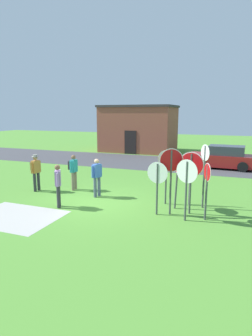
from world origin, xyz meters
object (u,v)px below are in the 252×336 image
object	(u,v)px
stop_sign_far_back	(187,179)
parked_car_on_street	(223,158)
person_in_dark_shirt	(97,176)
stop_sign_leaning_left	(191,171)
stop_sign_rear_right	(166,168)
stop_sign_leaning_right	(190,172)
person_in_blue	(73,170)
stop_sign_center_cluster	(157,179)
stop_sign_tallest	(177,171)
stop_sign_rear_left	(205,166)
stop_sign_nearest	(207,182)
stop_sign_low_front	(171,169)
person_near_signs	(36,170)
person_with_sunhat	(58,184)

from	to	relation	value
stop_sign_far_back	parked_car_on_street	bearing A→B (deg)	85.89
person_in_dark_shirt	stop_sign_leaning_left	bearing A→B (deg)	-10.03
parked_car_on_street	stop_sign_rear_right	world-z (taller)	stop_sign_rear_right
stop_sign_leaning_right	person_in_blue	bearing A→B (deg)	177.18
stop_sign_rear_right	person_in_blue	size ratio (longest dim) A/B	1.30
stop_sign_center_cluster	stop_sign_tallest	bearing A→B (deg)	60.62
stop_sign_center_cluster	person_in_dark_shirt	distance (m)	3.29
stop_sign_rear_left	person_in_blue	distance (m)	6.11
stop_sign_tallest	stop_sign_nearest	xyz separation A→B (m)	(1.18, -0.83, -0.16)
stop_sign_tallest	stop_sign_far_back	xyz separation A→B (m)	(0.55, -1.14, -0.03)
stop_sign_nearest	stop_sign_low_front	bearing A→B (deg)	175.67
parked_car_on_street	stop_sign_nearest	bearing A→B (deg)	-90.70
stop_sign_low_front	stop_sign_rear_right	size ratio (longest dim) A/B	1.10
stop_sign_low_front	stop_sign_far_back	distance (m)	0.77
stop_sign_nearest	stop_sign_center_cluster	distance (m)	1.69
person_in_blue	person_near_signs	distance (m)	1.74
stop_sign_leaning_right	person_with_sunhat	bearing A→B (deg)	-155.26
stop_sign_far_back	person_in_dark_shirt	distance (m)	4.37
stop_sign_tallest	stop_sign_leaning_right	world-z (taller)	stop_sign_tallest
person_in_blue	stop_sign_leaning_left	bearing A→B (deg)	-13.41
stop_sign_rear_left	person_in_blue	xyz separation A→B (m)	(-6.06, 0.48, -0.66)
person_near_signs	person_in_dark_shirt	world-z (taller)	person_near_signs
person_in_blue	person_in_dark_shirt	xyz separation A→B (m)	(1.56, -0.63, -0.03)
stop_sign_low_front	person_near_signs	bearing A→B (deg)	172.42
parked_car_on_street	person_near_signs	xyz separation A→B (m)	(-7.95, -9.19, 0.32)
person_in_dark_shirt	person_with_sunhat	bearing A→B (deg)	-112.67
stop_sign_low_front	person_in_blue	size ratio (longest dim) A/B	1.43
stop_sign_nearest	person_with_sunhat	xyz separation A→B (m)	(-5.48, -0.67, -0.37)
person_near_signs	stop_sign_low_front	bearing A→B (deg)	-7.58
stop_sign_rear_right	person_in_dark_shirt	size ratio (longest dim) A/B	1.30
stop_sign_tallest	person_in_blue	distance (m)	5.21
stop_sign_tallest	person_near_signs	distance (m)	6.67
stop_sign_rear_left	stop_sign_nearest	distance (m)	1.34
stop_sign_rear_left	person_in_dark_shirt	distance (m)	4.55
stop_sign_leaning_left	stop_sign_center_cluster	distance (m)	1.24
stop_sign_rear_left	stop_sign_nearest	xyz separation A→B (m)	(0.22, -1.29, -0.31)
stop_sign_far_back	person_with_sunhat	size ratio (longest dim) A/B	1.25
stop_sign_rear_left	person_in_dark_shirt	xyz separation A→B (m)	(-4.50, -0.14, -0.69)
stop_sign_nearest	parked_car_on_street	bearing A→B (deg)	89.30
stop_sign_rear_left	person_in_blue	world-z (taller)	stop_sign_rear_left
person_near_signs	stop_sign_rear_left	bearing A→B (deg)	2.39
stop_sign_tallest	stop_sign_nearest	size ratio (longest dim) A/B	1.09
stop_sign_tallest	person_near_signs	xyz separation A→B (m)	(-6.65, 0.14, -0.48)
stop_sign_leaning_right	stop_sign_rear_right	bearing A→B (deg)	-163.66
stop_sign_leaning_right	stop_sign_leaning_left	world-z (taller)	stop_sign_leaning_left
parked_car_on_street	person_in_blue	world-z (taller)	person_in_blue
stop_sign_low_front	stop_sign_tallest	bearing A→B (deg)	84.36
person_in_blue	stop_sign_low_front	bearing A→B (deg)	-18.42
stop_sign_nearest	person_with_sunhat	size ratio (longest dim) A/B	1.18
person_with_sunhat	person_in_dark_shirt	bearing A→B (deg)	67.33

